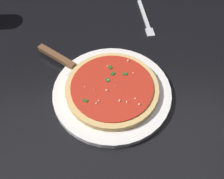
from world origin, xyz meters
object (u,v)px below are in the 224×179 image
Objects in this scene: serving_plate at (112,92)px; pizza_server at (67,63)px; fork at (146,20)px; pizza at (112,88)px.

pizza_server is (0.12, -0.10, 0.01)m from serving_plate.
fork is at bearing -140.52° from pizza_server.
pizza is at bearing 67.66° from fork.
fork is at bearing -112.34° from pizza.
fork is (-0.12, -0.30, -0.01)m from serving_plate.
serving_plate is at bearing 142.01° from pizza_server.
pizza is 1.29× the size of fork.
serving_plate is 0.32m from fork.
serving_plate is 0.02m from pizza.
fork is (-0.24, -0.20, -0.02)m from pizza_server.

